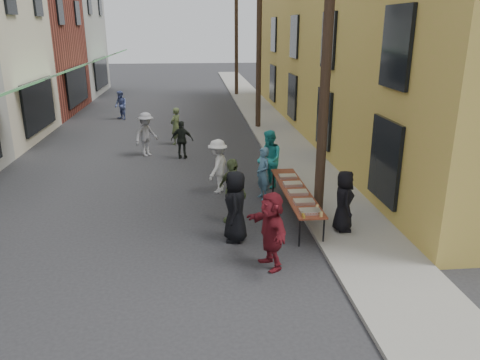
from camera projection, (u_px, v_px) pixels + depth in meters
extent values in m
plane|color=#28282B|center=(148.00, 285.00, 9.48)|extent=(120.00, 120.00, 0.00)
cube|color=gray|center=(271.00, 127.00, 24.11)|extent=(2.20, 60.00, 0.10)
cube|color=maroon|center=(1.00, 44.00, 27.13)|extent=(8.00, 8.00, 8.00)
cube|color=gray|center=(41.00, 33.00, 34.53)|extent=(8.00, 8.00, 9.00)
cube|color=gold|center=(404.00, 26.00, 22.19)|extent=(10.00, 28.00, 10.00)
cylinder|color=#2D2116|center=(327.00, 47.00, 11.31)|extent=(0.26, 0.26, 9.00)
cylinder|color=#2D2116|center=(259.00, 37.00, 22.65)|extent=(0.26, 0.26, 9.00)
cylinder|color=#2D2116|center=(236.00, 33.00, 33.99)|extent=(0.26, 0.26, 9.00)
cube|color=#602D17|center=(295.00, 191.00, 12.72)|extent=(0.70, 4.00, 0.04)
cylinder|color=black|center=(300.00, 233.00, 11.03)|extent=(0.04, 0.04, 0.71)
cylinder|color=black|center=(324.00, 232.00, 11.09)|extent=(0.04, 0.04, 0.71)
cylinder|color=black|center=(273.00, 182.00, 14.59)|extent=(0.04, 0.04, 0.71)
cylinder|color=black|center=(291.00, 182.00, 14.64)|extent=(0.04, 0.04, 0.71)
cube|color=maroon|center=(310.00, 211.00, 11.14)|extent=(0.50, 0.33, 0.08)
cube|color=#B2B2B7|center=(304.00, 202.00, 11.76)|extent=(0.50, 0.33, 0.08)
cube|color=tan|center=(298.00, 192.00, 12.42)|extent=(0.50, 0.33, 0.08)
cube|color=#B2B2B7|center=(293.00, 184.00, 13.08)|extent=(0.50, 0.33, 0.08)
cube|color=tan|center=(288.00, 176.00, 13.74)|extent=(0.50, 0.33, 0.08)
cylinder|color=#A57F26|center=(304.00, 217.00, 10.84)|extent=(0.07, 0.07, 0.08)
cylinder|color=#A57F26|center=(303.00, 215.00, 10.93)|extent=(0.07, 0.07, 0.08)
cylinder|color=#A57F26|center=(302.00, 213.00, 11.03)|extent=(0.07, 0.07, 0.08)
cylinder|color=tan|center=(321.00, 214.00, 10.92)|extent=(0.08, 0.08, 0.12)
imported|color=black|center=(235.00, 206.00, 11.21)|extent=(0.63, 0.91, 1.77)
imported|color=teal|center=(263.00, 173.00, 13.99)|extent=(0.55, 0.67, 1.59)
imported|color=teal|center=(269.00, 159.00, 14.99)|extent=(0.90, 1.04, 1.86)
imported|color=silver|center=(218.00, 166.00, 14.54)|extent=(1.03, 1.26, 1.69)
imported|color=#586A3D|center=(232.00, 191.00, 12.25)|extent=(0.94, 1.09, 1.76)
imported|color=maroon|center=(271.00, 230.00, 9.96)|extent=(0.95, 1.67, 1.71)
imported|color=black|center=(344.00, 201.00, 11.57)|extent=(0.55, 0.80, 1.55)
imported|color=gray|center=(146.00, 134.00, 18.67)|extent=(1.24, 1.29, 1.76)
imported|color=black|center=(182.00, 140.00, 18.32)|extent=(0.93, 0.53, 1.50)
imported|color=#4D5C35|center=(176.00, 126.00, 20.53)|extent=(0.67, 0.71, 1.63)
imported|color=#51609C|center=(121.00, 105.00, 26.02)|extent=(0.95, 0.98, 1.60)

